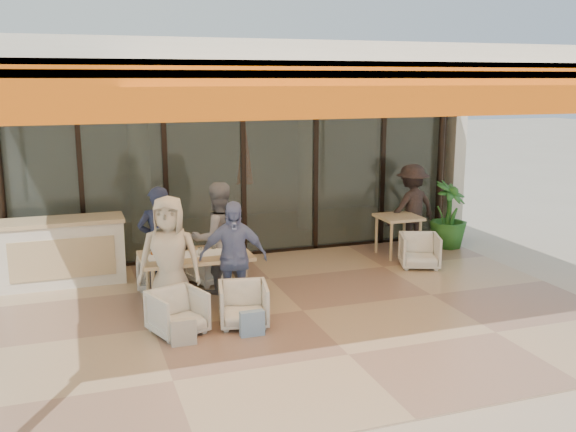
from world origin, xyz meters
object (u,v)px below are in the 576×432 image
object	(u,v)px
diner_navy	(160,243)
diner_periwinkle	(233,258)
chair_near_left	(178,311)
diner_grey	(218,238)
dining_table	(195,258)
diner_cream	(170,259)
potted_palm	(449,215)
host_counter	(63,252)
side_chair	(420,249)
chair_far_right	(211,262)
chair_near_right	(243,303)
standing_woman	(411,207)
side_table	(398,222)
chair_far_left	(156,270)

from	to	relation	value
diner_navy	diner_periwinkle	bearing A→B (deg)	140.71
chair_near_left	diner_grey	xyz separation A→B (m)	(0.84, 1.40, 0.52)
dining_table	diner_cream	size ratio (longest dim) A/B	0.90
diner_periwinkle	potted_palm	bearing A→B (deg)	33.67
host_counter	diner_navy	xyz separation A→B (m)	(1.32, -1.11, 0.29)
diner_periwinkle	side_chair	world-z (taller)	diner_periwinkle
chair_far_right	chair_near_right	bearing A→B (deg)	70.81
chair_far_right	chair_near_left	size ratio (longest dim) A/B	1.04
dining_table	chair_near_right	size ratio (longest dim) A/B	2.40
host_counter	chair_far_right	xyz separation A→B (m)	(2.16, -0.61, -0.21)
chair_far_right	standing_woman	world-z (taller)	standing_woman
host_counter	chair_near_left	world-z (taller)	host_counter
side_table	standing_woman	xyz separation A→B (m)	(0.45, 0.35, 0.16)
diner_cream	diner_periwinkle	xyz separation A→B (m)	(0.84, 0.00, -0.06)
chair_near_left	diner_grey	world-z (taller)	diner_grey
chair_near_left	diner_periwinkle	world-z (taller)	diner_periwinkle
side_table	standing_woman	distance (m)	0.59
diner_grey	diner_cream	bearing A→B (deg)	39.66
chair_near_left	diner_periwinkle	size ratio (longest dim) A/B	0.40
dining_table	host_counter	bearing A→B (deg)	138.23
chair_near_left	potted_palm	distance (m)	6.02
diner_periwinkle	potted_palm	xyz separation A→B (m)	(4.62, 2.00, -0.15)
chair_far_left	dining_table	bearing A→B (deg)	121.44
chair_near_right	standing_woman	size ratio (longest dim) A/B	0.39
dining_table	diner_cream	world-z (taller)	diner_cream
chair_far_left	side_table	distance (m)	4.33
side_table	standing_woman	size ratio (longest dim) A/B	0.47
diner_cream	chair_near_left	bearing A→B (deg)	-70.90
host_counter	diner_navy	bearing A→B (deg)	-39.93
dining_table	side_chair	bearing A→B (deg)	8.44
diner_navy	host_counter	bearing A→B (deg)	-32.24
chair_near_left	potted_palm	size ratio (longest dim) A/B	0.50
host_counter	diner_grey	distance (m)	2.45
host_counter	chair_far_right	bearing A→B (deg)	-15.65
diner_grey	chair_far_left	bearing A→B (deg)	-38.08
chair_far_right	diner_cream	xyz separation A→B (m)	(-0.84, -1.40, 0.51)
side_chair	diner_grey	bearing A→B (deg)	-156.65
diner_navy	diner_cream	bearing A→B (deg)	97.69
diner_navy	standing_woman	bearing A→B (deg)	-157.82
standing_woman	chair_far_left	bearing A→B (deg)	-1.82
diner_periwinkle	chair_near_right	bearing A→B (deg)	-79.70
host_counter	dining_table	world-z (taller)	host_counter
diner_grey	standing_woman	size ratio (longest dim) A/B	1.04
chair_near_right	host_counter	bearing A→B (deg)	141.49
dining_table	side_table	distance (m)	4.10
chair_far_left	potted_palm	world-z (taller)	potted_palm
chair_far_right	potted_palm	world-z (taller)	potted_palm
side_table	diner_periwinkle	bearing A→B (deg)	-152.72
dining_table	side_table	xyz separation A→B (m)	(3.88, 1.33, -0.05)
diner_navy	side_chair	bearing A→B (deg)	-170.56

